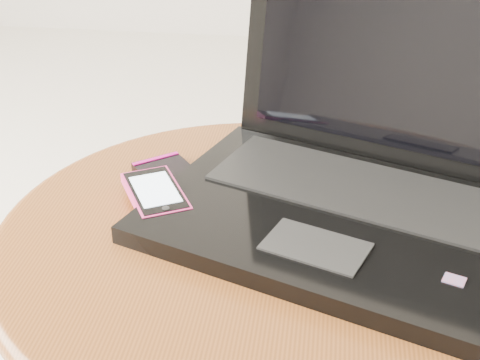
# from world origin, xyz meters

# --- Properties ---
(table) EXTENTS (0.57, 0.57, 0.45)m
(table) POSITION_xyz_m (0.03, -0.03, 0.36)
(table) COLOR #5A2A0F
(table) RESTS_ON ground
(laptop) EXTENTS (0.48, 0.44, 0.26)m
(laptop) POSITION_xyz_m (0.14, 0.03, 0.50)
(laptop) COLOR black
(laptop) RESTS_ON table
(phone_black) EXTENTS (0.12, 0.13, 0.01)m
(phone_black) POSITION_xyz_m (-0.07, 0.06, 0.46)
(phone_black) COLOR black
(phone_black) RESTS_ON table
(phone_pink) EXTENTS (0.10, 0.12, 0.01)m
(phone_pink) POSITION_xyz_m (-0.08, 0.01, 0.47)
(phone_pink) COLOR #D32B73
(phone_pink) RESTS_ON phone_black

